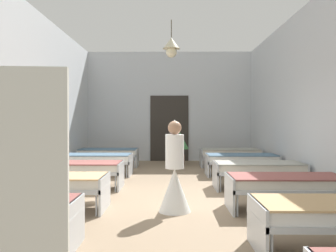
{
  "coord_description": "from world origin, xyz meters",
  "views": [
    {
      "loc": [
        0.07,
        -6.47,
        1.47
      ],
      "look_at": [
        0.0,
        0.76,
        1.36
      ],
      "focal_mm": 36.41,
      "sensor_mm": 36.0,
      "label": 1
    }
  ],
  "objects_px": {
    "nurse_near_aisle": "(175,179)",
    "bed_right_row_3": "(258,169)",
    "bed_left_row_5": "(109,153)",
    "bed_left_row_3": "(78,168)",
    "bed_right_row_5": "(230,153)",
    "bed_left_row_4": "(96,159)",
    "potted_plant": "(180,144)",
    "bed_right_row_2": "(286,184)",
    "bed_right_row_4": "(241,159)",
    "bed_left_row_2": "(49,183)"
  },
  "relations": [
    {
      "from": "nurse_near_aisle",
      "to": "bed_right_row_3",
      "type": "bearing_deg",
      "value": -107.63
    },
    {
      "from": "bed_right_row_3",
      "to": "bed_left_row_5",
      "type": "bearing_deg",
      "value": 137.55
    },
    {
      "from": "bed_left_row_3",
      "to": "bed_right_row_5",
      "type": "xyz_separation_m",
      "value": [
        3.91,
        3.58,
        0.0
      ]
    },
    {
      "from": "bed_left_row_5",
      "to": "nurse_near_aisle",
      "type": "distance_m",
      "value": 5.83
    },
    {
      "from": "bed_left_row_3",
      "to": "bed_left_row_4",
      "type": "height_order",
      "value": "same"
    },
    {
      "from": "bed_right_row_3",
      "to": "bed_left_row_4",
      "type": "relative_size",
      "value": 1.0
    },
    {
      "from": "nurse_near_aisle",
      "to": "potted_plant",
      "type": "bearing_deg",
      "value": -65.56
    },
    {
      "from": "bed_left_row_4",
      "to": "bed_left_row_5",
      "type": "bearing_deg",
      "value": 90.0
    },
    {
      "from": "nurse_near_aisle",
      "to": "bed_left_row_4",
      "type": "bearing_deg",
      "value": -33.64
    },
    {
      "from": "potted_plant",
      "to": "bed_left_row_3",
      "type": "bearing_deg",
      "value": -120.42
    },
    {
      "from": "bed_right_row_2",
      "to": "bed_right_row_4",
      "type": "distance_m",
      "value": 3.58
    },
    {
      "from": "bed_left_row_4",
      "to": "bed_right_row_4",
      "type": "relative_size",
      "value": 1.0
    },
    {
      "from": "bed_left_row_2",
      "to": "bed_left_row_5",
      "type": "xyz_separation_m",
      "value": [
        0.0,
        5.37,
        0.0
      ]
    },
    {
      "from": "bed_left_row_2",
      "to": "bed_right_row_4",
      "type": "height_order",
      "value": "same"
    },
    {
      "from": "bed_right_row_2",
      "to": "nurse_near_aisle",
      "type": "xyz_separation_m",
      "value": [
        -1.83,
        -0.08,
        0.09
      ]
    },
    {
      "from": "bed_right_row_2",
      "to": "bed_right_row_3",
      "type": "xyz_separation_m",
      "value": [
        0.0,
        1.79,
        0.0
      ]
    },
    {
      "from": "bed_left_row_2",
      "to": "bed_right_row_4",
      "type": "relative_size",
      "value": 1.0
    },
    {
      "from": "bed_left_row_5",
      "to": "nurse_near_aisle",
      "type": "xyz_separation_m",
      "value": [
        2.08,
        -5.45,
        0.09
      ]
    },
    {
      "from": "bed_right_row_3",
      "to": "bed_right_row_4",
      "type": "bearing_deg",
      "value": 90.0
    },
    {
      "from": "bed_right_row_2",
      "to": "bed_right_row_5",
      "type": "xyz_separation_m",
      "value": [
        0.0,
        5.37,
        0.0
      ]
    },
    {
      "from": "nurse_near_aisle",
      "to": "bed_left_row_5",
      "type": "bearing_deg",
      "value": -42.36
    },
    {
      "from": "bed_right_row_5",
      "to": "potted_plant",
      "type": "relative_size",
      "value": 1.74
    },
    {
      "from": "bed_left_row_3",
      "to": "bed_left_row_5",
      "type": "height_order",
      "value": "same"
    },
    {
      "from": "bed_left_row_5",
      "to": "bed_left_row_2",
      "type": "bearing_deg",
      "value": -90.0
    },
    {
      "from": "bed_right_row_2",
      "to": "bed_right_row_4",
      "type": "bearing_deg",
      "value": 90.0
    },
    {
      "from": "bed_right_row_3",
      "to": "bed_right_row_4",
      "type": "height_order",
      "value": "same"
    },
    {
      "from": "bed_left_row_2",
      "to": "bed_right_row_3",
      "type": "height_order",
      "value": "same"
    },
    {
      "from": "bed_left_row_3",
      "to": "bed_right_row_4",
      "type": "height_order",
      "value": "same"
    },
    {
      "from": "bed_left_row_2",
      "to": "bed_right_row_5",
      "type": "xyz_separation_m",
      "value": [
        3.91,
        5.37,
        0.0
      ]
    },
    {
      "from": "bed_left_row_2",
      "to": "bed_left_row_5",
      "type": "relative_size",
      "value": 1.0
    },
    {
      "from": "bed_right_row_4",
      "to": "bed_right_row_2",
      "type": "bearing_deg",
      "value": -90.0
    },
    {
      "from": "bed_right_row_3",
      "to": "bed_right_row_5",
      "type": "bearing_deg",
      "value": 90.0
    },
    {
      "from": "bed_right_row_2",
      "to": "bed_right_row_4",
      "type": "relative_size",
      "value": 1.0
    },
    {
      "from": "bed_left_row_2",
      "to": "nurse_near_aisle",
      "type": "bearing_deg",
      "value": -2.26
    },
    {
      "from": "bed_left_row_5",
      "to": "nurse_near_aisle",
      "type": "bearing_deg",
      "value": -69.11
    },
    {
      "from": "bed_left_row_3",
      "to": "bed_left_row_5",
      "type": "xyz_separation_m",
      "value": [
        0.0,
        3.58,
        0.0
      ]
    },
    {
      "from": "bed_right_row_3",
      "to": "bed_right_row_4",
      "type": "relative_size",
      "value": 1.0
    },
    {
      "from": "bed_right_row_2",
      "to": "bed_left_row_4",
      "type": "bearing_deg",
      "value": 137.55
    },
    {
      "from": "bed_right_row_3",
      "to": "nurse_near_aisle",
      "type": "distance_m",
      "value": 2.62
    },
    {
      "from": "potted_plant",
      "to": "bed_right_row_5",
      "type": "bearing_deg",
      "value": -12.83
    },
    {
      "from": "bed_left_row_2",
      "to": "bed_right_row_5",
      "type": "bearing_deg",
      "value": 53.92
    },
    {
      "from": "bed_right_row_2",
      "to": "bed_left_row_4",
      "type": "xyz_separation_m",
      "value": [
        -3.91,
        3.58,
        0.0
      ]
    },
    {
      "from": "bed_left_row_2",
      "to": "bed_right_row_5",
      "type": "distance_m",
      "value": 6.64
    },
    {
      "from": "bed_left_row_2",
      "to": "bed_left_row_5",
      "type": "height_order",
      "value": "same"
    },
    {
      "from": "nurse_near_aisle",
      "to": "potted_plant",
      "type": "height_order",
      "value": "nurse_near_aisle"
    },
    {
      "from": "bed_left_row_2",
      "to": "bed_left_row_5",
      "type": "bearing_deg",
      "value": 90.0
    },
    {
      "from": "bed_right_row_3",
      "to": "nurse_near_aisle",
      "type": "bearing_deg",
      "value": -134.39
    },
    {
      "from": "bed_left_row_5",
      "to": "bed_right_row_4",
      "type": "bearing_deg",
      "value": -24.58
    },
    {
      "from": "bed_right_row_5",
      "to": "nurse_near_aisle",
      "type": "relative_size",
      "value": 1.28
    },
    {
      "from": "bed_right_row_4",
      "to": "bed_left_row_5",
      "type": "distance_m",
      "value": 4.3
    }
  ]
}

